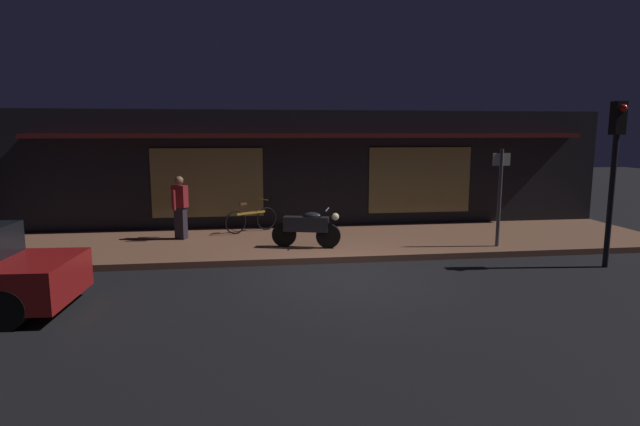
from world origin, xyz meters
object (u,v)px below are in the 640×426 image
at_px(person_photographer, 180,206).
at_px(sign_post, 500,192).
at_px(motorcycle, 307,227).
at_px(traffic_light_pole, 615,155).
at_px(bicycle_parked, 251,219).

xyz_separation_m(person_photographer, sign_post, (7.90, -1.96, 0.48)).
height_order(motorcycle, person_photographer, person_photographer).
xyz_separation_m(motorcycle, traffic_light_pole, (6.39, -2.21, 1.83)).
bearing_deg(traffic_light_pole, bicycle_parked, 150.52).
bearing_deg(traffic_light_pole, person_photographer, 159.13).
xyz_separation_m(sign_post, traffic_light_pole, (1.70, -1.70, 0.97)).
xyz_separation_m(bicycle_parked, traffic_light_pole, (7.75, -4.38, 1.97)).
height_order(person_photographer, sign_post, sign_post).
height_order(bicycle_parked, traffic_light_pole, traffic_light_pole).
bearing_deg(motorcycle, traffic_light_pole, -19.05).
bearing_deg(person_photographer, traffic_light_pole, -20.87).
distance_m(bicycle_parked, traffic_light_pole, 9.12).
distance_m(motorcycle, traffic_light_pole, 7.00).
bearing_deg(traffic_light_pole, sign_post, 135.00).
height_order(person_photographer, traffic_light_pole, traffic_light_pole).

